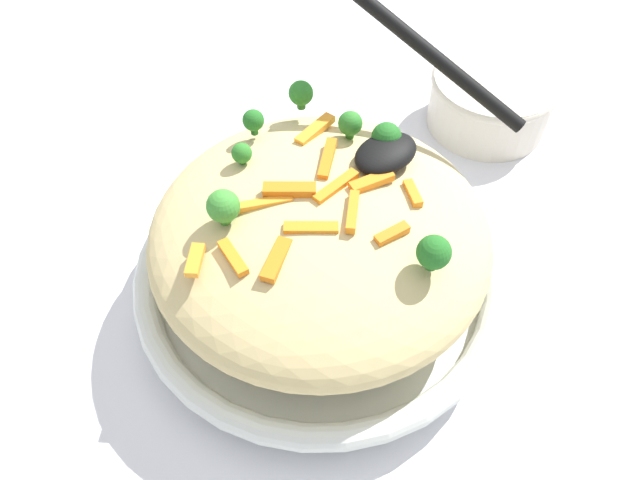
% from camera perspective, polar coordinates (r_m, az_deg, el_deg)
% --- Properties ---
extents(ground_plane, '(2.40, 2.40, 0.00)m').
position_cam_1_polar(ground_plane, '(0.55, -0.00, -4.95)').
color(ground_plane, silver).
extents(serving_bowl, '(0.32, 0.32, 0.05)m').
position_cam_1_polar(serving_bowl, '(0.53, -0.00, -3.41)').
color(serving_bowl, silver).
rests_on(serving_bowl, ground_plane).
extents(pasta_mound, '(0.27, 0.27, 0.08)m').
position_cam_1_polar(pasta_mound, '(0.48, -0.00, 0.60)').
color(pasta_mound, '#D1BA7A').
rests_on(pasta_mound, serving_bowl).
extents(carrot_piece_0, '(0.04, 0.03, 0.01)m').
position_cam_1_polar(carrot_piece_0, '(0.43, -0.85, 1.11)').
color(carrot_piece_0, orange).
rests_on(carrot_piece_0, pasta_mound).
extents(carrot_piece_1, '(0.03, 0.03, 0.01)m').
position_cam_1_polar(carrot_piece_1, '(0.43, -11.74, -1.87)').
color(carrot_piece_1, orange).
rests_on(carrot_piece_1, pasta_mound).
extents(carrot_piece_2, '(0.04, 0.01, 0.01)m').
position_cam_1_polar(carrot_piece_2, '(0.45, 1.76, 4.85)').
color(carrot_piece_2, orange).
rests_on(carrot_piece_2, pasta_mound).
extents(carrot_piece_3, '(0.04, 0.02, 0.01)m').
position_cam_1_polar(carrot_piece_3, '(0.46, 4.92, 5.53)').
color(carrot_piece_3, orange).
rests_on(carrot_piece_3, pasta_mound).
extents(carrot_piece_4, '(0.04, 0.03, 0.01)m').
position_cam_1_polar(carrot_piece_4, '(0.48, 0.70, 7.65)').
color(carrot_piece_4, orange).
rests_on(carrot_piece_4, pasta_mound).
extents(carrot_piece_5, '(0.01, 0.03, 0.01)m').
position_cam_1_polar(carrot_piece_5, '(0.42, -7.90, -1.99)').
color(carrot_piece_5, orange).
rests_on(carrot_piece_5, pasta_mound).
extents(carrot_piece_6, '(0.04, 0.03, 0.01)m').
position_cam_1_polar(carrot_piece_6, '(0.45, -2.91, 4.76)').
color(carrot_piece_6, orange).
rests_on(carrot_piece_6, pasta_mound).
extents(carrot_piece_7, '(0.04, 0.03, 0.01)m').
position_cam_1_polar(carrot_piece_7, '(0.42, -4.15, -1.85)').
color(carrot_piece_7, orange).
rests_on(carrot_piece_7, pasta_mound).
extents(carrot_piece_8, '(0.04, 0.03, 0.01)m').
position_cam_1_polar(carrot_piece_8, '(0.45, -5.36, 3.45)').
color(carrot_piece_8, orange).
rests_on(carrot_piece_8, pasta_mound).
extents(carrot_piece_9, '(0.03, 0.03, 0.01)m').
position_cam_1_polar(carrot_piece_9, '(0.44, 3.10, 2.69)').
color(carrot_piece_9, orange).
rests_on(carrot_piece_9, pasta_mound).
extents(carrot_piece_10, '(0.02, 0.03, 0.01)m').
position_cam_1_polar(carrot_piece_10, '(0.46, 8.76, 4.34)').
color(carrot_piece_10, orange).
rests_on(carrot_piece_10, pasta_mound).
extents(carrot_piece_11, '(0.04, 0.02, 0.01)m').
position_cam_1_polar(carrot_piece_11, '(0.51, -0.47, 10.39)').
color(carrot_piece_11, orange).
rests_on(carrot_piece_11, pasta_mound).
extents(carrot_piece_12, '(0.03, 0.01, 0.01)m').
position_cam_1_polar(carrot_piece_12, '(0.43, 6.82, 0.57)').
color(carrot_piece_12, orange).
rests_on(carrot_piece_12, pasta_mound).
extents(broccoli_floret_0, '(0.02, 0.02, 0.03)m').
position_cam_1_polar(broccoli_floret_0, '(0.53, -1.81, 13.69)').
color(broccoli_floret_0, '#296820').
rests_on(broccoli_floret_0, pasta_mound).
extents(broccoli_floret_1, '(0.02, 0.02, 0.03)m').
position_cam_1_polar(broccoli_floret_1, '(0.44, -9.13, 3.13)').
color(broccoli_floret_1, '#377928').
rests_on(broccoli_floret_1, pasta_mound).
extents(broccoli_floret_2, '(0.02, 0.02, 0.03)m').
position_cam_1_polar(broccoli_floret_2, '(0.41, 10.72, -1.19)').
color(broccoli_floret_2, '#205B1C').
rests_on(broccoli_floret_2, pasta_mound).
extents(broccoli_floret_3, '(0.02, 0.02, 0.03)m').
position_cam_1_polar(broccoli_floret_3, '(0.50, 2.88, 10.93)').
color(broccoli_floret_3, '#296820').
rests_on(broccoli_floret_3, pasta_mound).
extents(broccoli_floret_4, '(0.02, 0.02, 0.02)m').
position_cam_1_polar(broccoli_floret_4, '(0.48, -7.42, 8.14)').
color(broccoli_floret_4, '#296820').
rests_on(broccoli_floret_4, pasta_mound).
extents(broccoli_floret_5, '(0.02, 0.02, 0.02)m').
position_cam_1_polar(broccoli_floret_5, '(0.51, -6.33, 11.16)').
color(broccoli_floret_5, '#205B1C').
rests_on(broccoli_floret_5, pasta_mound).
extents(broccoli_floret_6, '(0.02, 0.02, 0.03)m').
position_cam_1_polar(broccoli_floret_6, '(0.49, 6.30, 9.60)').
color(broccoli_floret_6, '#205B1C').
rests_on(broccoli_floret_6, pasta_mound).
extents(serving_spoon, '(0.14, 0.16, 0.10)m').
position_cam_1_polar(serving_spoon, '(0.49, 8.21, 11.58)').
color(serving_spoon, black).
rests_on(serving_spoon, pasta_mound).
extents(companion_bowl, '(0.14, 0.14, 0.06)m').
position_cam_1_polar(companion_bowl, '(0.71, 15.87, 12.78)').
color(companion_bowl, beige).
rests_on(companion_bowl, ground_plane).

